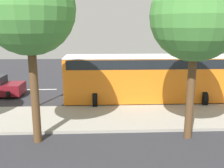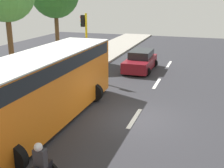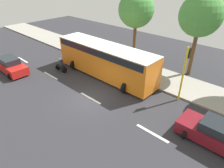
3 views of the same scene
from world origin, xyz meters
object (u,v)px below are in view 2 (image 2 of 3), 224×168
pedestrian_near_signal (94,54)px  traffic_light_corner (85,37)px  city_bus (40,85)px  car_maroon (140,61)px

pedestrian_near_signal → traffic_light_corner: size_ratio=0.38×
city_bus → traffic_light_corner: size_ratio=2.44×
car_maroon → city_bus: 11.41m
car_maroon → pedestrian_near_signal: size_ratio=2.58×
city_bus → traffic_light_corner: bearing=-81.9°
car_maroon → pedestrian_near_signal: bearing=-0.1°
car_maroon → traffic_light_corner: 5.29m
car_maroon → traffic_light_corner: size_ratio=0.97×
pedestrian_near_signal → traffic_light_corner: traffic_light_corner is taller
city_bus → pedestrian_near_signal: size_ratio=6.51×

